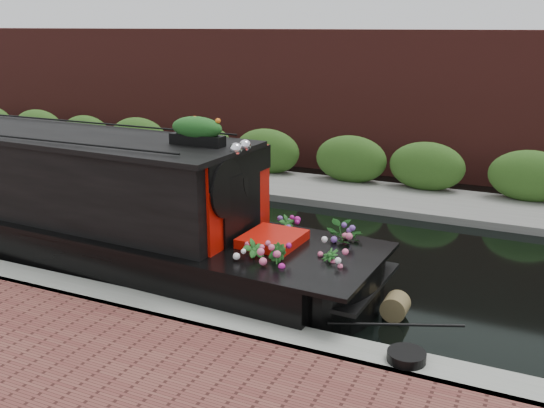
% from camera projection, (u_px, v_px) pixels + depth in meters
% --- Properties ---
extents(ground, '(80.00, 80.00, 0.00)m').
position_uv_depth(ground, '(264.00, 249.00, 11.61)').
color(ground, black).
rests_on(ground, ground).
extents(near_bank_coping, '(40.00, 0.60, 0.50)m').
position_uv_depth(near_bank_coping, '(165.00, 322.00, 8.75)').
color(near_bank_coping, gray).
rests_on(near_bank_coping, ground).
extents(far_bank_path, '(40.00, 2.40, 0.34)m').
position_uv_depth(far_bank_path, '(336.00, 195.00, 15.26)').
color(far_bank_path, slate).
rests_on(far_bank_path, ground).
extents(far_hedge, '(40.00, 1.10, 2.80)m').
position_uv_depth(far_hedge, '(348.00, 187.00, 16.04)').
color(far_hedge, '#2F561C').
rests_on(far_hedge, ground).
extents(far_brick_wall, '(40.00, 1.00, 8.00)m').
position_uv_depth(far_brick_wall, '(370.00, 170.00, 17.87)').
color(far_brick_wall, '#56211D').
rests_on(far_brick_wall, ground).
extents(narrowboat, '(12.76, 2.78, 2.99)m').
position_uv_depth(narrowboat, '(37.00, 204.00, 11.41)').
color(narrowboat, black).
rests_on(narrowboat, ground).
extents(rope_fender, '(0.38, 0.36, 0.38)m').
position_uv_depth(rope_fender, '(395.00, 306.00, 8.81)').
color(rope_fender, brown).
rests_on(rope_fender, ground).
extents(coiled_mooring_rope, '(0.47, 0.47, 0.12)m').
position_uv_depth(coiled_mooring_rope, '(406.00, 356.00, 7.26)').
color(coiled_mooring_rope, black).
rests_on(coiled_mooring_rope, near_bank_coping).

